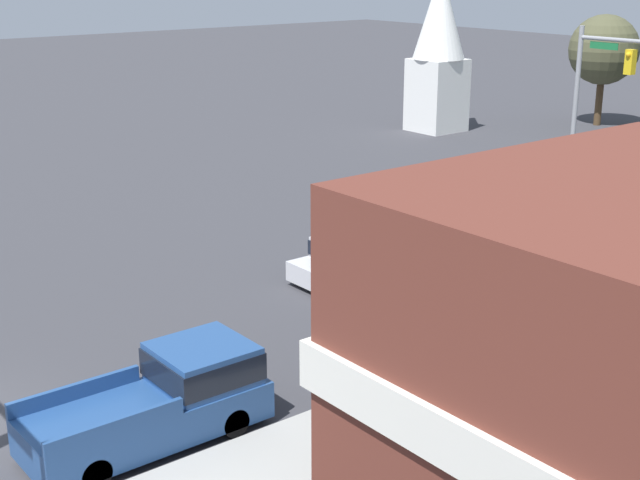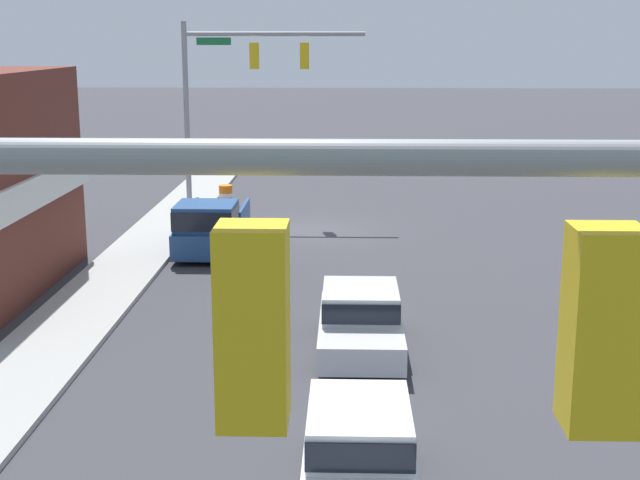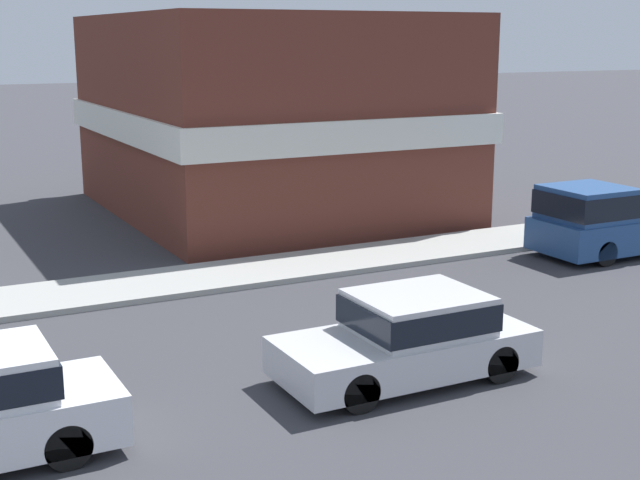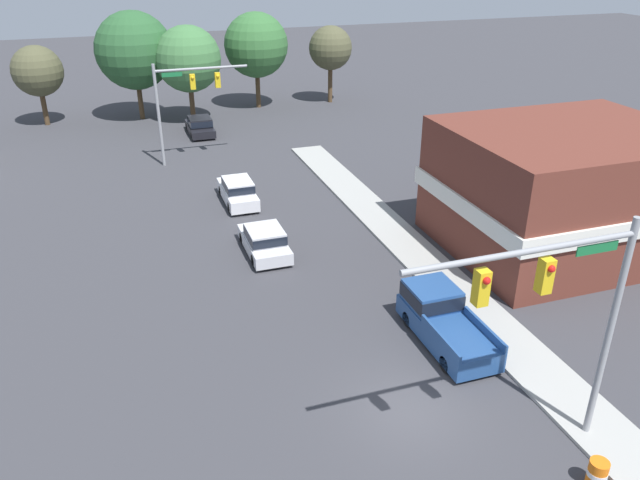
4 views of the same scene
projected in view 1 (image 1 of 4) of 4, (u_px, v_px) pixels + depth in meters
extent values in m
cylinder|color=gray|center=(575.00, 108.00, 40.25)|extent=(0.22, 0.22, 7.25)
cube|color=gold|center=(630.00, 62.00, 37.65)|extent=(0.36, 0.36, 1.05)
sphere|color=yellow|center=(628.00, 55.00, 37.43)|extent=(0.22, 0.22, 0.22)
cube|color=#196B38|center=(604.00, 46.00, 38.50)|extent=(1.40, 0.04, 0.30)
cylinder|color=black|center=(371.00, 255.00, 30.66)|extent=(0.22, 0.66, 0.66)
cylinder|color=black|center=(406.00, 268.00, 29.37)|extent=(0.22, 0.66, 0.66)
cylinder|color=black|center=(309.00, 271.00, 29.04)|extent=(0.22, 0.66, 0.66)
cylinder|color=black|center=(342.00, 286.00, 27.75)|extent=(0.22, 0.66, 0.66)
cube|color=silver|center=(358.00, 264.00, 29.16)|extent=(1.95, 4.42, 0.64)
cube|color=silver|center=(352.00, 247.00, 28.80)|extent=(1.79, 2.12, 0.67)
cube|color=black|center=(352.00, 247.00, 28.80)|extent=(1.81, 2.21, 0.47)
cylinder|color=black|center=(515.00, 219.00, 34.84)|extent=(0.22, 0.66, 0.66)
cylinder|color=black|center=(548.00, 228.00, 33.68)|extent=(0.22, 0.66, 0.66)
cylinder|color=black|center=(465.00, 233.00, 33.13)|extent=(0.22, 0.66, 0.66)
cylinder|color=black|center=(497.00, 243.00, 31.97)|extent=(0.22, 0.66, 0.66)
cube|color=silver|center=(507.00, 225.00, 33.34)|extent=(1.78, 4.67, 0.74)
cube|color=silver|center=(503.00, 208.00, 32.96)|extent=(1.63, 2.24, 0.67)
cube|color=black|center=(503.00, 208.00, 32.96)|extent=(1.65, 2.33, 0.47)
cylinder|color=black|center=(191.00, 392.00, 20.97)|extent=(0.22, 0.66, 0.66)
cylinder|color=black|center=(234.00, 422.00, 19.58)|extent=(0.22, 0.66, 0.66)
cylinder|color=black|center=(58.00, 436.00, 19.03)|extent=(0.22, 0.66, 0.66)
cylinder|color=black|center=(95.00, 473.00, 17.64)|extent=(0.22, 0.66, 0.66)
cube|color=navy|center=(147.00, 418.00, 19.22)|extent=(2.07, 5.30, 0.85)
cube|color=navy|center=(203.00, 363.00, 19.81)|extent=(1.97, 2.01, 0.87)
cube|color=black|center=(203.00, 363.00, 19.81)|extent=(1.99, 2.09, 0.61)
cube|color=navy|center=(75.00, 391.00, 19.09)|extent=(0.12, 2.98, 0.35)
cube|color=navy|center=(116.00, 427.00, 17.63)|extent=(0.12, 2.98, 0.35)
cube|color=white|center=(437.00, 95.00, 53.92)|extent=(2.83, 2.83, 4.33)
cone|color=white|center=(440.00, 13.00, 52.47)|extent=(3.12, 3.12, 5.30)
cylinder|color=#4C3823|center=(599.00, 103.00, 55.94)|extent=(0.44, 0.44, 2.76)
sphere|color=#4C4C33|center=(604.00, 50.00, 54.94)|extent=(4.30, 4.30, 4.30)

